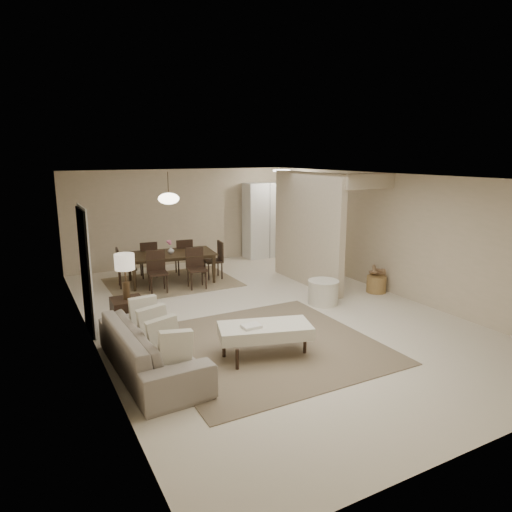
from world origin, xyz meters
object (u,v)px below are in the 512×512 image
ottoman_bench (265,331)px  wicker_basket (376,284)px  pantry_cabinet (265,220)px  round_pouf (323,292)px  side_table (128,315)px  sofa (151,348)px  dining_table (172,268)px

ottoman_bench → wicker_basket: 3.97m
pantry_cabinet → round_pouf: 4.46m
pantry_cabinet → side_table: 6.16m
side_table → sofa: bearing=-91.8°
dining_table → wicker_basket: bearing=-30.8°
dining_table → ottoman_bench: bearing=-83.5°
ottoman_bench → round_pouf: ottoman_bench is taller
sofa → round_pouf: bearing=-74.2°
sofa → round_pouf: sofa is taller
pantry_cabinet → round_pouf: size_ratio=3.48×
sofa → wicker_basket: (5.20, 1.32, -0.16)m
ottoman_bench → round_pouf: size_ratio=2.39×
ottoman_bench → dining_table: dining_table is taller
ottoman_bench → wicker_basket: size_ratio=3.50×
pantry_cabinet → round_pouf: bearing=-104.0°
ottoman_bench → round_pouf: 2.64m
pantry_cabinet → ottoman_bench: pantry_cabinet is taller
dining_table → pantry_cabinet: bearing=30.0°
side_table → round_pouf: (3.69, -0.40, -0.04)m
pantry_cabinet → dining_table: 3.57m
sofa → round_pouf: size_ratio=3.78×
wicker_basket → ottoman_bench: bearing=-155.9°
pantry_cabinet → wicker_basket: pantry_cabinet is taller
round_pouf → wicker_basket: 1.47m
pantry_cabinet → round_pouf: pantry_cabinet is taller
side_table → round_pouf: size_ratio=0.91×
wicker_basket → sofa: bearing=-165.7°
ottoman_bench → round_pouf: bearing=52.0°
ottoman_bench → side_table: side_table is taller
sofa → side_table: 1.62m
side_table → ottoman_bench: bearing=-51.4°
side_table → wicker_basket: size_ratio=1.33×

